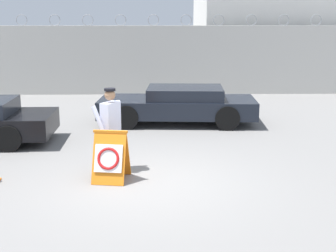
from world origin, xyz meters
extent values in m
plane|color=gray|center=(0.00, 0.00, 0.00)|extent=(90.00, 90.00, 0.00)
cube|color=beige|center=(0.00, 11.15, 1.43)|extent=(36.00, 0.30, 2.86)
torus|color=gray|center=(-5.42, 11.15, 3.08)|extent=(0.47, 0.03, 0.47)
torus|color=gray|center=(-4.06, 11.15, 3.08)|extent=(0.47, 0.03, 0.47)
torus|color=gray|center=(-2.71, 11.15, 3.08)|extent=(0.47, 0.03, 0.47)
torus|color=gray|center=(-1.35, 11.15, 3.08)|extent=(0.47, 0.03, 0.47)
torus|color=gray|center=(0.00, 11.15, 3.08)|extent=(0.47, 0.03, 0.47)
torus|color=gray|center=(1.35, 11.15, 3.08)|extent=(0.47, 0.03, 0.47)
torus|color=gray|center=(2.71, 11.15, 3.08)|extent=(0.47, 0.03, 0.47)
torus|color=gray|center=(4.06, 11.15, 3.08)|extent=(0.47, 0.03, 0.47)
torus|color=gray|center=(5.42, 11.15, 3.08)|extent=(0.47, 0.03, 0.47)
torus|color=gray|center=(6.77, 11.15, 3.08)|extent=(0.47, 0.03, 0.47)
cube|color=silver|center=(5.33, 16.01, 3.06)|extent=(6.07, 7.85, 6.13)
cube|color=orange|center=(-0.76, 0.07, 0.48)|extent=(0.69, 0.48, 0.97)
cube|color=orange|center=(-0.71, 0.42, 0.48)|extent=(0.69, 0.48, 0.97)
cube|color=orange|center=(-0.73, 0.25, 0.98)|extent=(0.68, 0.16, 0.05)
cube|color=white|center=(-0.77, 0.04, 0.50)|extent=(0.57, 0.29, 0.52)
torus|color=red|center=(-0.77, 0.02, 0.50)|extent=(0.46, 0.26, 0.43)
cylinder|color=#514C42|center=(-0.74, 0.89, 0.41)|extent=(0.15, 0.15, 0.83)
cylinder|color=#514C42|center=(-0.83, 0.74, 0.41)|extent=(0.15, 0.15, 0.83)
cube|color=silver|center=(-0.78, 0.82, 1.14)|extent=(0.41, 0.48, 0.64)
sphere|color=#936B4C|center=(-0.78, 0.82, 1.61)|extent=(0.22, 0.22, 0.22)
cylinder|color=silver|center=(-0.65, 1.04, 1.16)|extent=(0.09, 0.09, 0.60)
cylinder|color=silver|center=(-1.01, 0.64, 1.13)|extent=(0.34, 0.25, 0.59)
cylinder|color=black|center=(-0.78, 0.82, 1.73)|extent=(0.23, 0.23, 0.05)
cylinder|color=black|center=(-3.40, 2.30, 0.33)|extent=(0.66, 0.22, 0.65)
cylinder|color=black|center=(-3.46, 4.02, 0.33)|extent=(0.66, 0.22, 0.65)
cylinder|color=black|center=(-0.73, 4.57, 0.35)|extent=(0.72, 0.24, 0.71)
cylinder|color=black|center=(-0.63, 6.30, 0.35)|extent=(0.72, 0.24, 0.71)
cylinder|color=black|center=(2.18, 4.41, 0.35)|extent=(0.72, 0.24, 0.71)
cylinder|color=black|center=(2.27, 6.13, 0.35)|extent=(0.72, 0.24, 0.71)
cube|color=black|center=(0.77, 5.35, 0.51)|extent=(4.79, 2.10, 0.52)
cube|color=black|center=(1.01, 5.34, 0.95)|extent=(2.34, 1.78, 0.35)
camera|label=1|loc=(0.22, -8.64, 3.13)|focal=50.00mm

